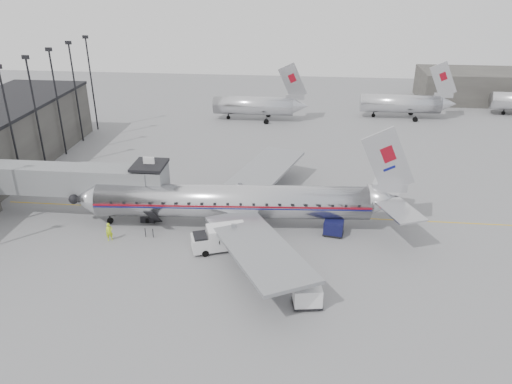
# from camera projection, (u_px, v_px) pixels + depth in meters

# --- Properties ---
(ground) EXTENTS (160.00, 160.00, 0.00)m
(ground) POSITION_uv_depth(u_px,v_px,m) (229.00, 239.00, 50.85)
(ground) COLOR slate
(ground) RESTS_ON ground
(hangar) EXTENTS (30.00, 12.00, 6.00)m
(hangar) POSITION_uv_depth(u_px,v_px,m) (496.00, 86.00, 99.57)
(hangar) COLOR #3C3936
(hangar) RESTS_ON ground
(apron_line) EXTENTS (60.00, 0.15, 0.01)m
(apron_line) POSITION_uv_depth(u_px,v_px,m) (264.00, 214.00, 55.98)
(apron_line) COLOR gold
(apron_line) RESTS_ON ground
(jet_bridge) EXTENTS (21.00, 6.20, 7.10)m
(jet_bridge) POSITION_uv_depth(u_px,v_px,m) (81.00, 181.00, 53.92)
(jet_bridge) COLOR slate
(jet_bridge) RESTS_ON ground
(floodlight_masts) EXTENTS (0.90, 42.25, 15.25)m
(floodlight_masts) POSITION_uv_depth(u_px,v_px,m) (23.00, 116.00, 61.57)
(floodlight_masts) COLOR black
(floodlight_masts) RESTS_ON ground
(distant_aircraft_near) EXTENTS (16.39, 3.20, 10.26)m
(distant_aircraft_near) POSITION_uv_depth(u_px,v_px,m) (254.00, 105.00, 87.74)
(distant_aircraft_near) COLOR silver
(distant_aircraft_near) RESTS_ON ground
(distant_aircraft_mid) EXTENTS (16.39, 3.20, 10.26)m
(distant_aircraft_mid) POSITION_uv_depth(u_px,v_px,m) (401.00, 103.00, 88.96)
(distant_aircraft_mid) COLOR silver
(distant_aircraft_mid) RESTS_ON ground
(airliner) EXTENTS (35.76, 33.05, 11.30)m
(airliner) POSITION_uv_depth(u_px,v_px,m) (240.00, 202.00, 52.33)
(airliner) COLOR silver
(airliner) RESTS_ON ground
(service_van) EXTENTS (5.63, 3.67, 2.48)m
(service_van) POSITION_uv_depth(u_px,v_px,m) (220.00, 238.00, 48.53)
(service_van) COLOR silver
(service_van) RESTS_ON ground
(baggage_cart_navy) EXTENTS (2.26, 1.87, 1.60)m
(baggage_cart_navy) POSITION_uv_depth(u_px,v_px,m) (334.00, 228.00, 51.32)
(baggage_cart_navy) COLOR #0E103A
(baggage_cart_navy) RESTS_ON ground
(baggage_cart_white) EXTENTS (2.63, 2.16, 1.87)m
(baggage_cart_white) POSITION_uv_depth(u_px,v_px,m) (307.00, 296.00, 40.67)
(baggage_cart_white) COLOR silver
(baggage_cart_white) RESTS_ON ground
(ramp_worker) EXTENTS (0.83, 0.73, 1.91)m
(ramp_worker) POSITION_uv_depth(u_px,v_px,m) (109.00, 232.00, 50.30)
(ramp_worker) COLOR #CBF31C
(ramp_worker) RESTS_ON ground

